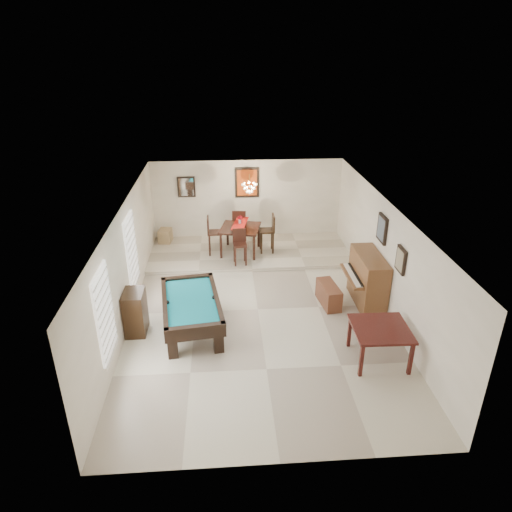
{
  "coord_description": "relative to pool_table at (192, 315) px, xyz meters",
  "views": [
    {
      "loc": [
        -0.74,
        -9.45,
        5.85
      ],
      "look_at": [
        0.0,
        0.6,
        1.15
      ],
      "focal_mm": 32.0,
      "sensor_mm": 36.0,
      "label": 1
    }
  ],
  "objects": [
    {
      "name": "dining_table",
      "position": [
        1.24,
        3.87,
        0.21
      ],
      "size": [
        1.33,
        1.33,
        0.93
      ],
      "primitive_type": null,
      "rotation": [
        0.0,
        0.0,
        -0.21
      ],
      "color": "black",
      "rests_on": "dining_step"
    },
    {
      "name": "wall_front",
      "position": [
        1.53,
        -3.75,
        0.92
      ],
      "size": [
        6.0,
        0.04,
        2.6
      ],
      "primitive_type": "cube",
      "color": "silver",
      "rests_on": "ground_plane"
    },
    {
      "name": "upright_piano",
      "position": [
        4.08,
        0.89,
        0.27
      ],
      "size": [
        0.86,
        1.54,
        1.29
      ],
      "primitive_type": null,
      "color": "brown",
      "rests_on": "ground_plane"
    },
    {
      "name": "square_table",
      "position": [
        3.81,
        -1.35,
        0.01
      ],
      "size": [
        1.13,
        1.13,
        0.76
      ],
      "primitive_type": null,
      "rotation": [
        0.0,
        0.0,
        -0.02
      ],
      "color": "#35100D",
      "rests_on": "ground_plane"
    },
    {
      "name": "ceiling",
      "position": [
        1.53,
        0.75,
        2.22
      ],
      "size": [
        6.0,
        9.0,
        0.04
      ],
      "primitive_type": "cube",
      "color": "white",
      "rests_on": "wall_back"
    },
    {
      "name": "wall_right",
      "position": [
        4.53,
        0.75,
        0.92
      ],
      "size": [
        0.04,
        9.0,
        2.6
      ],
      "primitive_type": "cube",
      "color": "silver",
      "rests_on": "ground_plane"
    },
    {
      "name": "dining_step",
      "position": [
        1.53,
        4.0,
        -0.32
      ],
      "size": [
        6.0,
        2.5,
        0.12
      ],
      "primitive_type": "cube",
      "color": "beige",
      "rests_on": "ground_plane"
    },
    {
      "name": "dining_chair_south",
      "position": [
        1.2,
        3.08,
        0.25
      ],
      "size": [
        0.4,
        0.4,
        1.01
      ],
      "primitive_type": null,
      "rotation": [
        0.0,
        0.0,
        0.06
      ],
      "color": "black",
      "rests_on": "dining_step"
    },
    {
      "name": "dining_chair_west",
      "position": [
        0.5,
        3.85,
        0.32
      ],
      "size": [
        0.43,
        0.43,
        1.16
      ],
      "primitive_type": null,
      "rotation": [
        0.0,
        0.0,
        1.58
      ],
      "color": "black",
      "rests_on": "dining_step"
    },
    {
      "name": "flower_vase",
      "position": [
        1.24,
        3.87,
        0.79
      ],
      "size": [
        0.16,
        0.16,
        0.24
      ],
      "primitive_type": null,
      "rotation": [
        0.0,
        0.0,
        0.16
      ],
      "color": "maroon",
      "rests_on": "dining_table"
    },
    {
      "name": "window_left_rear",
      "position": [
        -1.44,
        1.35,
        1.02
      ],
      "size": [
        0.06,
        1.0,
        1.7
      ],
      "primitive_type": "cube",
      "color": "white",
      "rests_on": "wall_left"
    },
    {
      "name": "pool_table",
      "position": [
        0.0,
        0.0,
        0.0
      ],
      "size": [
        1.52,
        2.4,
        0.75
      ],
      "primitive_type": null,
      "rotation": [
        0.0,
        0.0,
        0.14
      ],
      "color": "black",
      "rests_on": "ground_plane"
    },
    {
      "name": "right_picture_upper",
      "position": [
        4.49,
        1.05,
        1.52
      ],
      "size": [
        0.06,
        0.55,
        0.65
      ],
      "primitive_type": "cube",
      "color": "slate",
      "rests_on": "wall_right"
    },
    {
      "name": "chandelier",
      "position": [
        1.53,
        3.95,
        1.82
      ],
      "size": [
        0.44,
        0.44,
        0.6
      ],
      "primitive_type": null,
      "color": "#FFE5B2",
      "rests_on": "ceiling"
    },
    {
      "name": "piano_bench",
      "position": [
        3.28,
        0.88,
        -0.11
      ],
      "size": [
        0.48,
        0.98,
        0.52
      ],
      "primitive_type": "cube",
      "rotation": [
        0.0,
        0.0,
        0.12
      ],
      "color": "brown",
      "rests_on": "ground_plane"
    },
    {
      "name": "wall_back",
      "position": [
        1.53,
        5.25,
        0.92
      ],
      "size": [
        6.0,
        0.04,
        2.6
      ],
      "primitive_type": "cube",
      "color": "silver",
      "rests_on": "ground_plane"
    },
    {
      "name": "back_mirror",
      "position": [
        -0.37,
        5.21,
        1.42
      ],
      "size": [
        0.55,
        0.06,
        0.65
      ],
      "primitive_type": "cube",
      "color": "white",
      "rests_on": "wall_back"
    },
    {
      "name": "back_painting",
      "position": [
        1.53,
        5.21,
        1.52
      ],
      "size": [
        0.75,
        0.06,
        0.95
      ],
      "primitive_type": "cube",
      "color": "#D84C14",
      "rests_on": "wall_back"
    },
    {
      "name": "dining_chair_north",
      "position": [
        1.25,
        4.6,
        0.31
      ],
      "size": [
        0.46,
        0.46,
        1.12
      ],
      "primitive_type": null,
      "rotation": [
        0.0,
        0.0,
        3.04
      ],
      "color": "black",
      "rests_on": "dining_step"
    },
    {
      "name": "dining_chair_east",
      "position": [
        2.04,
        3.88,
        0.32
      ],
      "size": [
        0.43,
        0.43,
        1.16
      ],
      "primitive_type": null,
      "rotation": [
        0.0,
        0.0,
        -1.56
      ],
      "color": "black",
      "rests_on": "dining_step"
    },
    {
      "name": "window_left_front",
      "position": [
        -1.44,
        -1.45,
        1.02
      ],
      "size": [
        0.06,
        1.0,
        1.7
      ],
      "primitive_type": "cube",
      "color": "white",
      "rests_on": "wall_left"
    },
    {
      "name": "right_picture_lower",
      "position": [
        4.49,
        -0.25,
        1.32
      ],
      "size": [
        0.06,
        0.45,
        0.55
      ],
      "primitive_type": "cube",
      "color": "gray",
      "rests_on": "wall_right"
    },
    {
      "name": "corner_bench",
      "position": [
        -1.1,
        4.84,
        -0.05
      ],
      "size": [
        0.43,
        0.51,
        0.42
      ],
      "primitive_type": "cube",
      "rotation": [
        0.0,
        0.0,
        -0.13
      ],
      "color": "#9E8156",
      "rests_on": "dining_step"
    },
    {
      "name": "apothecary_chest",
      "position": [
        -1.23,
        0.02,
        0.12
      ],
      "size": [
        0.44,
        0.66,
        1.0
      ],
      "primitive_type": "cube",
      "color": "black",
      "rests_on": "ground_plane"
    },
    {
      "name": "ground_plane",
      "position": [
        1.53,
        0.75,
        -0.39
      ],
      "size": [
        6.0,
        9.0,
        0.02
      ],
      "primitive_type": "cube",
      "color": "beige"
    },
    {
      "name": "wall_left",
      "position": [
        -1.47,
        0.75,
        0.92
      ],
      "size": [
        0.04,
        9.0,
        2.6
      ],
      "primitive_type": "cube",
      "color": "silver",
      "rests_on": "ground_plane"
    }
  ]
}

